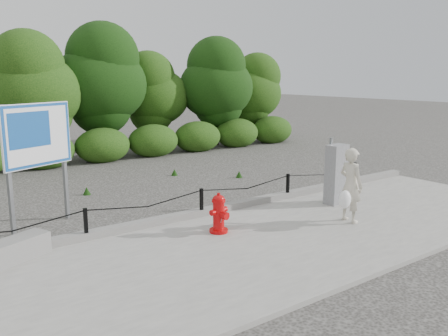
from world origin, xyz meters
name	(u,v)px	position (x,y,z in m)	size (l,w,h in m)	color
ground	(202,220)	(0.00, 0.00, 0.00)	(90.00, 90.00, 0.00)	#2D2B28
sidewalk	(264,245)	(0.00, -2.00, 0.04)	(14.00, 4.00, 0.08)	gray
curb	(200,212)	(0.00, 0.05, 0.15)	(14.00, 0.22, 0.14)	slate
chain_barrier	(201,199)	(0.00, 0.00, 0.46)	(10.06, 0.06, 0.60)	black
treeline	(72,88)	(0.40, 8.91, 2.55)	(20.35, 3.51, 4.80)	black
fire_hydrant	(219,214)	(-0.31, -1.06, 0.45)	(0.41, 0.43, 0.77)	#BB0709
pedestrian	(350,186)	(2.20, -2.10, 0.83)	(0.68, 0.57, 1.52)	beige
concrete_block	(14,250)	(-3.78, -0.25, 0.26)	(1.13, 0.40, 0.36)	gray
utility_cabinet	(336,174)	(3.07, -0.99, 0.77)	(0.55, 0.40, 1.52)	gray
advertising_sign	(37,141)	(-2.84, 1.51, 1.75)	(1.45, 0.68, 2.49)	slate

